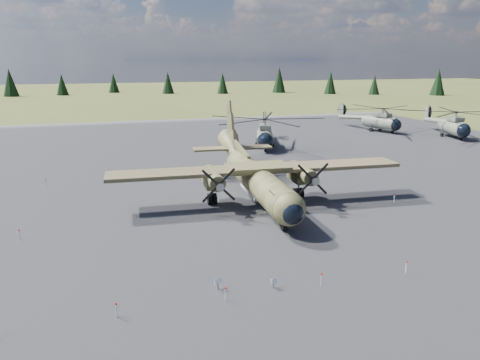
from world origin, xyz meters
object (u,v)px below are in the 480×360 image
object	(u,v)px
transport_plane	(255,173)
helicopter_mid	(381,115)
helicopter_near	(265,127)
helicopter_far	(454,119)

from	to	relation	value
transport_plane	helicopter_mid	bearing A→B (deg)	47.34
transport_plane	helicopter_mid	world-z (taller)	transport_plane
transport_plane	helicopter_near	size ratio (longest dim) A/B	1.19
transport_plane	helicopter_mid	xyz separation A→B (m)	(37.02, 35.03, 0.56)
transport_plane	helicopter_far	size ratio (longest dim) A/B	1.21
helicopter_mid	helicopter_near	bearing A→B (deg)	-175.89
helicopter_far	transport_plane	bearing A→B (deg)	-136.51
helicopter_near	helicopter_far	distance (m)	34.88
transport_plane	helicopter_near	xyz separation A→B (m)	(10.25, 25.28, 0.70)
helicopter_near	helicopter_far	xyz separation A→B (m)	(34.88, -0.11, -0.03)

